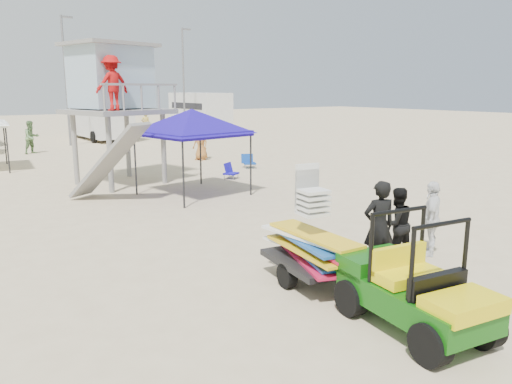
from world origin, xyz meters
TOP-DOWN VIEW (x-y plane):
  - ground at (0.00, 0.00)m, footprint 140.00×140.00m
  - utility_cart at (0.08, -1.66)m, footprint 1.48×2.46m
  - surf_trailer at (0.08, 0.68)m, footprint 1.46×2.32m
  - man_left at (1.60, 0.38)m, footprint 0.78×0.63m
  - man_mid at (2.45, 0.63)m, footprint 0.88×0.76m
  - man_right at (3.30, 0.38)m, footprint 1.03×0.85m
  - lifeguard_tower at (0.76, 12.53)m, footprint 3.83×3.83m
  - canopy_blue at (2.14, 8.99)m, footprint 3.33×3.33m
  - beach_chair_b at (4.86, 10.96)m, footprint 0.72×0.80m
  - beach_chair_c at (7.06, 12.79)m, footprint 0.71×0.79m
  - rv_mid_right at (6.00, 29.99)m, footprint 2.64×7.00m
  - rv_far_right at (15.00, 31.49)m, footprint 2.64×6.60m
  - light_pole_left at (3.00, 27.00)m, footprint 0.14×0.14m
  - light_pole_right at (12.00, 28.50)m, footprint 0.14×0.14m
  - distant_beachgoers at (1.08, 20.34)m, footprint 16.22×16.25m

SIDE VIEW (x-z plane):
  - ground at x=0.00m, z-range 0.00..0.00m
  - beach_chair_b at x=4.86m, z-range -0.01..0.63m
  - beach_chair_c at x=7.06m, z-range -0.01..0.63m
  - man_mid at x=2.45m, z-range 0.00..1.56m
  - surf_trailer at x=0.08m, z-range -0.18..1.79m
  - utility_cart at x=0.08m, z-range -0.06..1.70m
  - man_right at x=3.30m, z-range 0.00..1.64m
  - distant_beachgoers at x=1.08m, z-range -0.03..1.81m
  - man_left at x=1.60m, z-range 0.00..1.83m
  - rv_far_right at x=15.00m, z-range 0.17..3.42m
  - rv_mid_right at x=6.00m, z-range 0.17..3.42m
  - canopy_blue at x=2.14m, z-range 1.11..4.43m
  - lifeguard_tower at x=0.76m, z-range 1.25..6.35m
  - light_pole_left at x=3.00m, z-range 0.00..8.00m
  - light_pole_right at x=12.00m, z-range 0.00..8.00m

